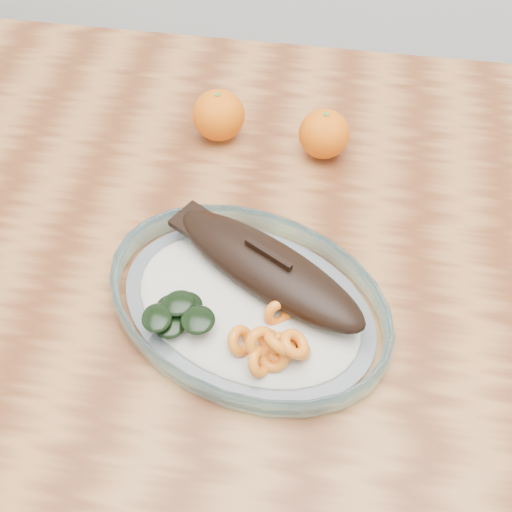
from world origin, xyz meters
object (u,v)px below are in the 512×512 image
orange_right (324,134)px  orange_left (219,115)px  dining_table (324,292)px  plated_meal (248,299)px

orange_right → orange_left: bearing=174.6°
dining_table → plated_meal: 0.18m
orange_left → orange_right: orange_left is taller
plated_meal → orange_left: 0.29m
plated_meal → orange_left: (-0.08, 0.28, 0.02)m
dining_table → orange_right: (-0.02, 0.16, 0.13)m
dining_table → plated_meal: size_ratio=1.61×
plated_meal → orange_left: plated_meal is taller
dining_table → orange_right: size_ratio=18.03×
dining_table → orange_left: orange_left is taller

